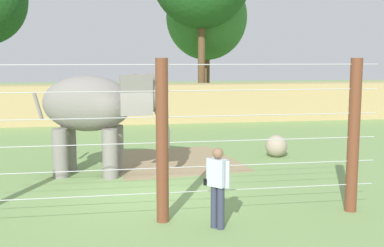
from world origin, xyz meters
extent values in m
plane|color=#759956|center=(0.00, 0.00, 0.00)|extent=(120.00, 120.00, 0.00)
cube|color=#937F5B|center=(1.18, 3.74, 0.00)|extent=(4.65, 5.05, 0.01)
cube|color=tan|center=(0.00, 13.86, 1.03)|extent=(36.00, 1.80, 2.05)
cylinder|color=gray|center=(-0.74, 2.42, 0.72)|extent=(0.45, 0.45, 1.44)
cylinder|color=gray|center=(-0.93, 1.65, 0.72)|extent=(0.45, 0.45, 1.44)
cylinder|color=gray|center=(-2.17, 2.76, 0.72)|extent=(0.45, 0.45, 1.44)
cylinder|color=gray|center=(-2.35, 2.00, 0.72)|extent=(0.45, 0.45, 1.44)
ellipsoid|color=gray|center=(-1.55, 2.21, 2.13)|extent=(2.93, 2.02, 1.64)
ellipsoid|color=gray|center=(0.08, 1.82, 2.42)|extent=(1.25, 1.33, 1.18)
cube|color=gray|center=(0.12, 2.44, 2.42)|extent=(0.79, 0.65, 1.13)
cube|color=gray|center=(-0.16, 1.25, 2.42)|extent=(0.92, 0.29, 1.13)
cylinder|color=gray|center=(0.51, 1.72, 2.00)|extent=(0.56, 0.44, 0.64)
cylinder|color=gray|center=(0.63, 1.69, 1.55)|extent=(0.42, 0.35, 0.60)
cylinder|color=gray|center=(0.71, 1.67, 1.12)|extent=(0.25, 0.25, 0.56)
cylinder|color=gray|center=(-2.99, 2.55, 2.03)|extent=(0.33, 0.17, 0.82)
sphere|color=gray|center=(4.84, 3.80, 0.39)|extent=(0.78, 0.78, 0.78)
cylinder|color=brown|center=(0.15, -2.35, 1.73)|extent=(0.26, 0.26, 3.45)
cylinder|color=brown|center=(4.44, -2.35, 1.73)|extent=(0.26, 0.26, 3.45)
cylinder|color=#B7B7BC|center=(0.00, -2.35, 0.62)|extent=(9.88, 0.02, 0.02)
cylinder|color=#B7B7BC|center=(0.00, -2.35, 1.16)|extent=(9.88, 0.02, 0.02)
cylinder|color=#B7B7BC|center=(0.00, -2.35, 1.70)|extent=(9.88, 0.02, 0.02)
cylinder|color=#B7B7BC|center=(0.00, -2.35, 2.24)|extent=(9.88, 0.02, 0.02)
cylinder|color=#B7B7BC|center=(0.00, -2.35, 2.78)|extent=(9.88, 0.02, 0.02)
cylinder|color=#B7B7BC|center=(0.00, -2.35, 3.32)|extent=(9.88, 0.02, 0.02)
cylinder|color=#33384C|center=(1.26, -3.02, 0.44)|extent=(0.15, 0.15, 0.88)
cylinder|color=#33384C|center=(1.16, -2.90, 0.44)|extent=(0.15, 0.15, 0.88)
cube|color=silver|center=(1.21, -2.96, 1.16)|extent=(0.40, 0.42, 0.56)
sphere|color=#846047|center=(1.21, -2.96, 1.56)|extent=(0.22, 0.22, 0.22)
cylinder|color=silver|center=(1.37, -3.14, 1.16)|extent=(0.13, 0.13, 0.54)
cylinder|color=silver|center=(1.05, -2.78, 1.16)|extent=(0.13, 0.13, 0.54)
cube|color=black|center=(0.98, -2.82, 0.94)|extent=(0.06, 0.06, 0.14)
cylinder|color=brown|center=(5.46, 19.49, 1.93)|extent=(0.44, 0.44, 3.85)
ellipsoid|color=#33752D|center=(5.46, 19.49, 6.10)|extent=(5.28, 5.28, 5.54)
cylinder|color=brown|center=(4.63, 16.87, 2.91)|extent=(0.44, 0.44, 5.81)
camera|label=1|loc=(-0.91, -12.31, 3.45)|focal=45.60mm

